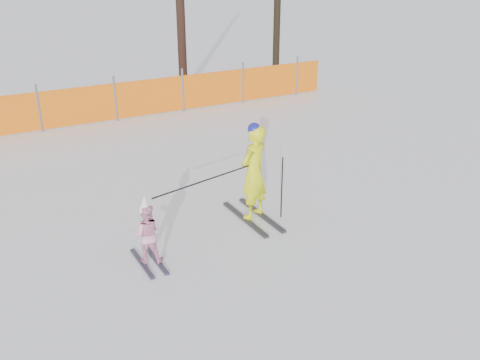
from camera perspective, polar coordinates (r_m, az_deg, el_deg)
name	(u,v)px	position (r m, az deg, el deg)	size (l,w,h in m)	color
ground	(255,249)	(8.47, 1.66, -7.40)	(120.00, 120.00, 0.00)	white
adult	(254,172)	(9.05, 1.47, 0.82)	(0.72, 1.46, 1.74)	black
child	(147,233)	(8.00, -9.91, -5.58)	(0.56, 0.93, 1.11)	black
ski_poles	(234,184)	(8.65, -0.61, -0.40)	(2.45, 0.46, 1.12)	black
safety_fence	(55,109)	(14.79, -19.18, 7.17)	(16.86, 0.06, 1.25)	#595960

